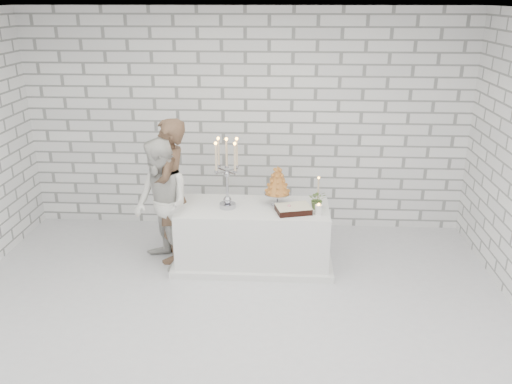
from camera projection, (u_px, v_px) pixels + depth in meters
The scene contains 13 objects.
ground at pixel (228, 322), 5.36m from camera, with size 6.00×5.00×0.01m, color silver.
ceiling at pixel (221, 10), 4.32m from camera, with size 6.00×5.00×0.01m, color white.
wall_back at pixel (246, 122), 7.18m from camera, with size 6.00×0.01×3.00m, color white.
wall_front at pixel (166, 358), 2.50m from camera, with size 6.00×0.01×3.00m, color white.
cake_table at pixel (253, 235), 6.43m from camera, with size 1.80×0.80×0.75m, color white.
groom at pixel (171, 192), 6.38m from camera, with size 0.65×0.43×1.78m, color brown.
bride at pixel (162, 205), 6.23m from camera, with size 0.77×0.60×1.59m, color silver.
candelabra at pixel (227, 173), 6.13m from camera, with size 0.35×0.35×0.85m, color #A6A6B1, non-canonical shape.
croquembouche at pixel (277, 186), 6.27m from camera, with size 0.32×0.32×0.49m, color #A8652D, non-canonical shape.
chocolate_cake at pixel (293, 209), 6.12m from camera, with size 0.39×0.28×0.08m, color black.
pillar_candle at pixel (319, 210), 6.05m from camera, with size 0.08×0.08×0.12m, color white.
extra_taper at pixel (318, 191), 6.34m from camera, with size 0.06×0.06×0.32m, color beige.
flowers at pixel (318, 199), 6.21m from camera, with size 0.21×0.18×0.23m, color #567D43.
Camera 1 is at (0.54, -4.54, 3.11)m, focal length 37.11 mm.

